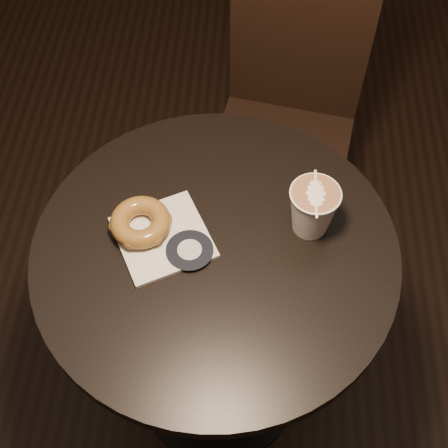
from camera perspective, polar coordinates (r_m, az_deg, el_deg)
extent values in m
plane|color=black|center=(1.86, -0.53, -14.56)|extent=(4.50, 4.50, 0.00)
cylinder|color=black|center=(1.19, -0.81, -2.51)|extent=(0.70, 0.70, 0.03)
cylinder|color=black|center=(1.52, -0.64, -9.81)|extent=(0.07, 0.07, 0.70)
cylinder|color=black|center=(1.85, -0.54, -14.45)|extent=(0.44, 0.44, 0.02)
cube|color=black|center=(1.78, 5.19, 6.83)|extent=(0.43, 0.43, 0.04)
cube|color=black|center=(1.71, 7.03, 16.87)|extent=(0.37, 0.11, 0.50)
cylinder|color=black|center=(1.86, -0.98, -0.02)|extent=(0.03, 0.03, 0.42)
cylinder|color=black|center=(1.84, 8.55, -2.01)|extent=(0.03, 0.03, 0.42)
cylinder|color=black|center=(2.05, 1.28, 7.04)|extent=(0.03, 0.03, 0.42)
cylinder|color=black|center=(2.03, 9.99, 5.30)|extent=(0.03, 0.03, 0.42)
cube|color=silver|center=(1.19, -5.61, -1.21)|extent=(0.22, 0.22, 0.01)
torus|color=brown|center=(1.19, -7.64, 0.16)|extent=(0.12, 0.12, 0.04)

